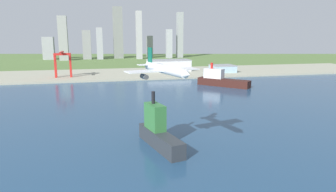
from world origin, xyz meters
The scene contains 10 objects.
ground_plane centered at (0.00, 300.00, 0.00)m, with size 2400.00×2400.00×0.00m, color #56743B.
water_bay centered at (0.00, 240.00, 0.07)m, with size 840.00×360.00×0.15m, color navy.
industrial_pier centered at (0.00, 490.00, 1.25)m, with size 840.00×140.00×2.50m, color #A3A28A.
airplane_landing centered at (-31.51, 149.18, 45.87)m, with size 38.27×44.26×13.98m.
container_barge centered at (-31.34, 167.46, 8.60)m, with size 18.29×45.04×30.52m.
cargo_ship centered at (84.15, 352.71, 7.73)m, with size 53.99×56.81×28.06m.
port_crane_red centered at (-110.86, 459.68, 28.85)m, with size 22.87×36.89×36.94m.
warehouse_main centered at (53.70, 503.66, 11.84)m, with size 71.33×35.33×18.64m.
warehouse_annex centered at (135.37, 466.68, 8.30)m, with size 37.23×32.24×11.55m.
distant_skyline centered at (-25.75, 818.51, 48.81)m, with size 362.88×72.20×133.56m.
Camera 1 is at (-63.39, 6.49, 62.58)m, focal length 32.48 mm.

